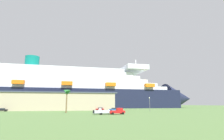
# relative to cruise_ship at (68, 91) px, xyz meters

# --- Properties ---
(ground_plane) EXTENTS (600.00, 600.00, 0.00)m
(ground_plane) POSITION_rel_cruise_ship_xyz_m (18.87, -44.19, -13.70)
(ground_plane) COLOR #4C6B38
(cruise_ship) EXTENTS (227.95, 38.80, 49.60)m
(cruise_ship) POSITION_rel_cruise_ship_xyz_m (0.00, 0.00, 0.00)
(cruise_ship) COLOR #191E38
(cruise_ship) RESTS_ON ground_plane
(terminal_building) EXTENTS (71.20, 25.52, 10.06)m
(terminal_building) POSITION_rel_cruise_ship_xyz_m (-8.73, -42.58, -8.65)
(terminal_building) COLOR #B7A88C
(terminal_building) RESTS_ON ground_plane
(pickup_truck) EXTENTS (5.64, 2.38, 2.20)m
(pickup_truck) POSITION_rel_cruise_ship_xyz_m (14.51, -90.89, -12.66)
(pickup_truck) COLOR red
(pickup_truck) RESTS_ON ground_plane
(small_boat_on_trailer) EXTENTS (7.25, 2.04, 2.15)m
(small_boat_on_trailer) POSITION_rel_cruise_ship_xyz_m (9.37, -91.01, -12.74)
(small_boat_on_trailer) COLOR #595960
(small_boat_on_trailer) RESTS_ON ground_plane
(palm_tree) EXTENTS (2.94, 2.90, 9.43)m
(palm_tree) POSITION_rel_cruise_ship_xyz_m (-2.68, -75.58, -6.02)
(palm_tree) COLOR brown
(palm_tree) RESTS_ON ground_plane
(street_lamp) EXTENTS (0.56, 0.56, 6.75)m
(street_lamp) POSITION_rel_cruise_ship_xyz_m (36.80, -71.91, -9.20)
(street_lamp) COLOR slate
(street_lamp) RESTS_ON ground_plane
(parked_car_black_coupe) EXTENTS (4.52, 2.20, 1.58)m
(parked_car_black_coupe) POSITION_rel_cruise_ship_xyz_m (-31.88, -54.53, -12.87)
(parked_car_black_coupe) COLOR black
(parked_car_black_coupe) RESTS_ON ground_plane
(parked_car_blue_suv) EXTENTS (4.80, 2.40, 1.58)m
(parked_car_blue_suv) POSITION_rel_cruise_ship_xyz_m (21.34, -62.38, -12.87)
(parked_car_blue_suv) COLOR #264C99
(parked_car_blue_suv) RESTS_ON ground_plane
(parked_car_red_hatchback) EXTENTS (4.55, 2.37, 1.58)m
(parked_car_red_hatchback) POSITION_rel_cruise_ship_xyz_m (15.65, -54.32, -12.87)
(parked_car_red_hatchback) COLOR red
(parked_car_red_hatchback) RESTS_ON ground_plane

